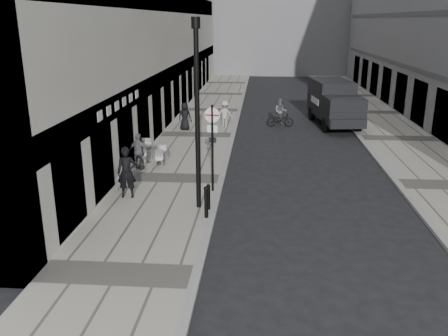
{
  "coord_description": "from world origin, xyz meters",
  "views": [
    {
      "loc": [
        1.54,
        -7.71,
        6.27
      ],
      "look_at": [
        0.32,
        7.75,
        1.4
      ],
      "focal_mm": 38.0,
      "sensor_mm": 36.0,
      "label": 1
    }
  ],
  "objects_px": {
    "sign_post": "(212,137)",
    "panel_van": "(334,101)",
    "lamppost": "(197,107)",
    "walking_man": "(127,172)",
    "cyclist": "(280,116)"
  },
  "relations": [
    {
      "from": "sign_post",
      "to": "panel_van",
      "type": "distance_m",
      "value": 14.1
    },
    {
      "from": "lamppost",
      "to": "panel_van",
      "type": "height_order",
      "value": "lamppost"
    },
    {
      "from": "sign_post",
      "to": "lamppost",
      "type": "distance_m",
      "value": 2.17
    },
    {
      "from": "walking_man",
      "to": "sign_post",
      "type": "relative_size",
      "value": 0.57
    },
    {
      "from": "sign_post",
      "to": "lamppost",
      "type": "bearing_deg",
      "value": -92.93
    },
    {
      "from": "lamppost",
      "to": "cyclist",
      "type": "relative_size",
      "value": 3.61
    },
    {
      "from": "sign_post",
      "to": "panel_van",
      "type": "bearing_deg",
      "value": 71.9
    },
    {
      "from": "sign_post",
      "to": "panel_van",
      "type": "height_order",
      "value": "sign_post"
    },
    {
      "from": "panel_van",
      "to": "cyclist",
      "type": "height_order",
      "value": "panel_van"
    },
    {
      "from": "panel_van",
      "to": "cyclist",
      "type": "distance_m",
      "value": 3.44
    },
    {
      "from": "walking_man",
      "to": "sign_post",
      "type": "xyz_separation_m",
      "value": [
        3.0,
        0.9,
        1.16
      ]
    },
    {
      "from": "panel_van",
      "to": "lamppost",
      "type": "bearing_deg",
      "value": -121.79
    },
    {
      "from": "panel_van",
      "to": "cyclist",
      "type": "relative_size",
      "value": 3.43
    },
    {
      "from": "walking_man",
      "to": "panel_van",
      "type": "distance_m",
      "value": 16.37
    },
    {
      "from": "sign_post",
      "to": "cyclist",
      "type": "bearing_deg",
      "value": 84.23
    }
  ]
}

